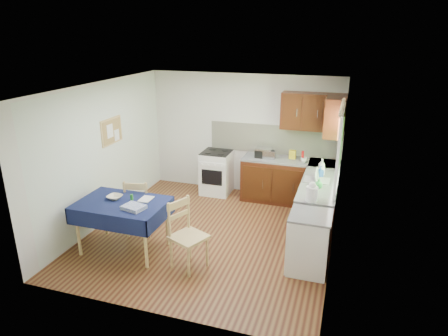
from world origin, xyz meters
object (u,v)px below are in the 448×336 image
(dining_table, at_px, (122,208))
(dish_rack, at_px, (317,180))
(kettle, at_px, (312,192))
(chair_far, at_px, (139,205))
(sandwich_press, at_px, (264,153))
(toaster, at_px, (269,154))
(chair_near, at_px, (186,233))

(dining_table, distance_m, dish_rack, 3.23)
(dish_rack, xyz_separation_m, kettle, (0.00, -0.86, 0.11))
(dining_table, xyz_separation_m, chair_far, (-0.02, 0.54, -0.19))
(sandwich_press, height_order, dish_rack, dish_rack)
(sandwich_press, bearing_deg, dish_rack, -61.24)
(dining_table, distance_m, kettle, 2.90)
(dish_rack, bearing_deg, sandwich_press, 132.89)
(toaster, xyz_separation_m, kettle, (1.02, -1.83, 0.05))
(dining_table, relative_size, sandwich_press, 4.19)
(chair_near, bearing_deg, sandwich_press, 13.71)
(dining_table, xyz_separation_m, chair_near, (1.11, -0.12, -0.17))
(dining_table, height_order, kettle, kettle)
(kettle, bearing_deg, sandwich_press, 121.14)
(dining_table, distance_m, chair_near, 1.13)
(dish_rack, relative_size, kettle, 1.42)
(chair_far, height_order, dish_rack, dish_rack)
(toaster, relative_size, dish_rack, 0.57)
(chair_far, xyz_separation_m, toaster, (1.78, 2.06, 0.46))
(dish_rack, height_order, kettle, kettle)
(sandwich_press, bearing_deg, kettle, -77.98)
(toaster, bearing_deg, sandwich_press, 157.92)
(chair_far, bearing_deg, dining_table, 79.29)
(chair_near, bearing_deg, chair_far, 84.10)
(toaster, bearing_deg, chair_far, -124.10)
(dining_table, distance_m, toaster, 3.15)
(toaster, bearing_deg, dining_table, -117.38)
(chair_far, bearing_deg, chair_near, 137.21)
(dining_table, bearing_deg, dish_rack, 55.35)
(kettle, bearing_deg, chair_far, -175.27)
(dining_table, xyz_separation_m, dish_rack, (2.78, 1.64, 0.21))
(dining_table, bearing_deg, chair_near, 18.81)
(dining_table, xyz_separation_m, sandwich_press, (1.63, 2.67, 0.28))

